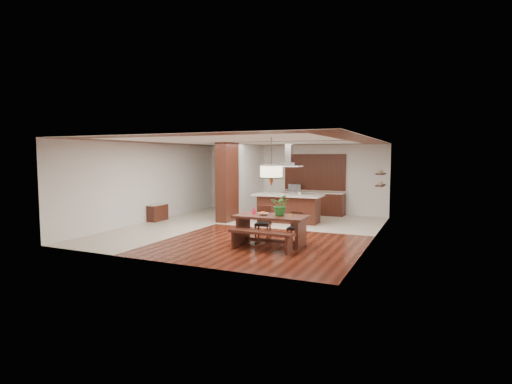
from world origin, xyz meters
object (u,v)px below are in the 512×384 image
at_px(kitchen_island, 288,208).
at_px(hallway_console, 158,213).
at_px(dining_table, 271,223).
at_px(pendant_lantern, 271,162).
at_px(island_cup, 299,194).
at_px(dining_chair_right, 295,227).
at_px(fruit_bowl, 263,214).
at_px(microwave, 294,188).
at_px(foliage_plant, 281,205).
at_px(dining_chair_left, 263,223).
at_px(range_hood, 289,155).
at_px(dining_bench, 261,241).

bearing_deg(kitchen_island, hallway_console, -160.55).
distance_m(hallway_console, dining_table, 5.75).
height_order(hallway_console, pendant_lantern, pendant_lantern).
relative_size(kitchen_island, island_cup, 21.78).
bearing_deg(dining_chair_right, fruit_bowl, -137.33).
xyz_separation_m(island_cup, microwave, (-1.00, 2.40, 0.02)).
xyz_separation_m(hallway_console, foliage_plant, (5.61, -1.92, 0.78)).
bearing_deg(dining_chair_left, range_hood, 86.65).
relative_size(pendant_lantern, island_cup, 11.38).
height_order(dining_chair_right, microwave, microwave).
bearing_deg(fruit_bowl, dining_chair_left, 114.18).
bearing_deg(pendant_lantern, range_hood, 102.34).
bearing_deg(foliage_plant, dining_chair_right, 64.67).
bearing_deg(pendant_lantern, dining_chair_right, 51.47).
relative_size(dining_table, fruit_bowl, 7.71).
distance_m(hallway_console, microwave, 5.70).
xyz_separation_m(range_hood, island_cup, (0.44, -0.10, -1.39)).
height_order(pendant_lantern, range_hood, same).
bearing_deg(foliage_plant, range_hood, 106.16).
height_order(kitchen_island, microwave, microwave).
height_order(fruit_bowl, island_cup, island_cup).
xyz_separation_m(dining_bench, foliage_plant, (0.23, 0.79, 0.85)).
xyz_separation_m(kitchen_island, range_hood, (0.00, 0.00, 1.94)).
bearing_deg(microwave, dining_chair_right, -92.03).
distance_m(foliage_plant, microwave, 6.12).
relative_size(dining_bench, island_cup, 15.27).
bearing_deg(pendant_lantern, hallway_console, 159.45).
bearing_deg(dining_chair_right, foliage_plant, -114.94).
bearing_deg(kitchen_island, range_hood, 89.26).
xyz_separation_m(dining_bench, range_hood, (-0.82, 4.40, 2.22)).
relative_size(dining_bench, kitchen_island, 0.70).
bearing_deg(microwave, pendant_lantern, -98.04).
bearing_deg(pendant_lantern, fruit_bowl, -171.88).
bearing_deg(range_hood, dining_chair_left, -84.18).
xyz_separation_m(dining_table, island_cup, (-0.37, 3.60, 0.48)).
xyz_separation_m(hallway_console, island_cup, (5.00, 1.59, 0.76)).
height_order(dining_chair_right, range_hood, range_hood).
height_order(dining_bench, dining_chair_right, dining_chair_right).
bearing_deg(dining_bench, island_cup, 95.05).
bearing_deg(dining_chair_right, hallway_console, 166.77).
relative_size(dining_table, foliage_plant, 3.38).
distance_m(kitchen_island, microwave, 2.44).
xyz_separation_m(dining_table, dining_chair_left, (-0.49, 0.58, -0.11)).
relative_size(kitchen_island, microwave, 4.81).
bearing_deg(dining_table, hallway_console, 159.45).
height_order(dining_bench, fruit_bowl, fruit_bowl).
bearing_deg(range_hood, dining_bench, -79.46).
distance_m(dining_chair_right, kitchen_island, 3.35).
height_order(dining_table, dining_bench, dining_table).
height_order(hallway_console, fruit_bowl, fruit_bowl).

